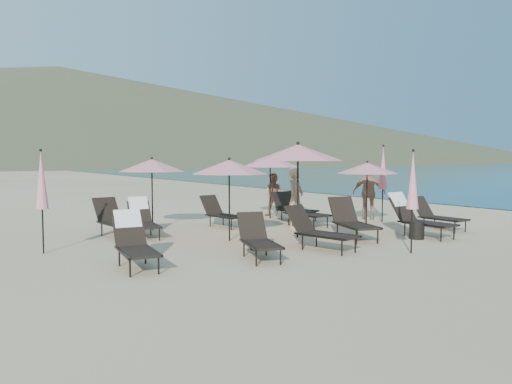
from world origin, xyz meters
TOP-DOWN VIEW (x-y plane):
  - ground at (0.00, 0.00)m, footprint 800.00×800.00m
  - volcanic_headland at (71.37, 302.62)m, footprint 690.00×690.00m
  - lounger_0 at (-5.88, 0.69)m, footprint 0.85×1.75m
  - lounger_1 at (-3.45, -0.02)m, footprint 1.07×1.69m
  - lounger_2 at (-1.75, 0.00)m, footprint 1.02×1.82m
  - lounger_3 at (-0.03, 0.67)m, footprint 1.26×1.94m
  - lounger_4 at (1.75, 0.04)m, footprint 0.72×1.86m
  - lounger_5 at (3.23, 0.49)m, footprint 0.65×1.64m
  - lounger_6 at (-4.98, 4.52)m, footprint 0.84×1.81m
  - lounger_7 at (-4.38, 4.10)m, footprint 0.86×1.72m
  - lounger_8 at (-1.67, 4.56)m, footprint 0.86×1.69m
  - lounger_9 at (0.47, 3.35)m, footprint 0.79×1.83m
  - lounger_10 at (1.06, 4.58)m, footprint 1.13×1.73m
  - umbrella_open_0 at (-2.81, 2.22)m, footprint 1.97×1.97m
  - umbrella_open_1 at (-1.05, 1.66)m, footprint 2.35×2.35m
  - umbrella_open_2 at (2.13, 2.22)m, footprint 1.87×1.87m
  - umbrella_open_3 at (-3.70, 5.08)m, footprint 1.98×1.98m
  - umbrella_open_4 at (0.76, 5.42)m, footprint 2.07×2.07m
  - umbrella_closed_0 at (-0.34, -1.46)m, footprint 0.27×0.27m
  - umbrella_closed_1 at (3.17, 2.51)m, footprint 0.30×0.30m
  - umbrella_closed_2 at (-7.07, 3.06)m, footprint 0.27×0.27m
  - side_table_0 at (-2.89, 0.82)m, footprint 0.38×0.38m
  - side_table_1 at (1.35, -0.28)m, footprint 0.39×0.39m
  - beachgoer_a at (-0.09, 2.94)m, footprint 0.79×0.68m
  - beachgoer_b at (1.20, 5.79)m, footprint 0.92×0.95m
  - beachgoer_c at (3.34, 3.26)m, footprint 1.04×1.11m

SIDE VIEW (x-z plane):
  - ground at x=0.00m, z-range 0.00..0.00m
  - side_table_0 at x=-2.89m, z-range 0.00..0.45m
  - side_table_1 at x=1.35m, z-range 0.00..0.46m
  - lounger_1 at x=-3.45m, z-range -0.03..0.88m
  - lounger_8 at x=-1.67m, z-range -0.03..0.90m
  - lounger_10 at x=1.06m, z-range -0.03..0.90m
  - lounger_5 at x=3.23m, z-range -0.03..0.91m
  - lounger_2 at x=-1.75m, z-range -0.03..0.95m
  - lounger_6 at x=-4.98m, z-range -0.03..0.97m
  - lounger_9 at x=0.47m, z-range -0.03..1.00m
  - lounger_3 at x=-0.03m, z-range -0.03..1.01m
  - lounger_7 at x=-4.38m, z-range -0.02..1.00m
  - lounger_0 at x=-5.88m, z-range -0.02..1.03m
  - lounger_4 at x=1.75m, z-range -0.03..1.12m
  - beachgoer_b at x=1.20m, z-range 0.00..1.54m
  - beachgoer_a at x=-0.09m, z-range 0.00..1.82m
  - beachgoer_c at x=3.34m, z-range 0.00..1.84m
  - umbrella_closed_0 at x=-0.34m, z-range 0.45..2.75m
  - umbrella_closed_2 at x=-7.07m, z-range 0.45..2.75m
  - umbrella_closed_1 at x=3.17m, z-range 0.49..3.02m
  - umbrella_open_2 at x=2.13m, z-range 0.77..2.79m
  - umbrella_open_0 at x=-2.81m, z-range 0.81..2.93m
  - umbrella_open_3 at x=-3.70m, z-range 0.82..2.94m
  - umbrella_open_4 at x=0.76m, z-range 0.85..3.08m
  - umbrella_open_1 at x=-1.05m, z-range 0.97..3.50m
  - volcanic_headland at x=71.37m, z-range -1.01..53.99m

